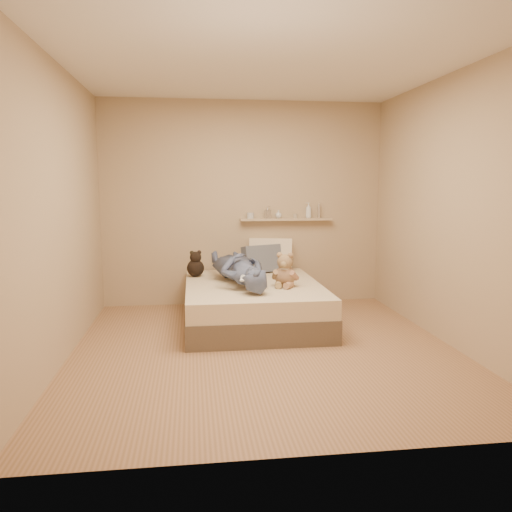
{
  "coord_description": "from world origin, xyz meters",
  "views": [
    {
      "loc": [
        -0.66,
        -4.51,
        1.55
      ],
      "look_at": [
        0.0,
        0.65,
        0.8
      ],
      "focal_mm": 35.0,
      "sensor_mm": 36.0,
      "label": 1
    }
  ],
  "objects": [
    {
      "name": "shelf_bottles",
      "position": [
        0.53,
        1.84,
        1.19
      ],
      "size": [
        0.97,
        0.1,
        0.2
      ],
      "color": "silver",
      "rests_on": "wall_shelf"
    },
    {
      "name": "person",
      "position": [
        -0.15,
        0.96,
        0.62
      ],
      "size": [
        0.76,
        1.53,
        0.35
      ],
      "primitive_type": "imported",
      "rotation": [
        0.0,
        0.0,
        3.3
      ],
      "color": "#4D5479",
      "rests_on": "bed"
    },
    {
      "name": "wall_shelf",
      "position": [
        0.55,
        1.84,
        1.1
      ],
      "size": [
        1.2,
        0.12,
        0.03
      ],
      "primitive_type": "cube",
      "color": "tan",
      "rests_on": "wall_back"
    },
    {
      "name": "teddy_bear",
      "position": [
        0.32,
        0.71,
        0.61
      ],
      "size": [
        0.3,
        0.31,
        0.38
      ],
      "color": "#8B674C",
      "rests_on": "bed"
    },
    {
      "name": "room",
      "position": [
        0.0,
        0.0,
        1.3
      ],
      "size": [
        3.8,
        3.8,
        3.8
      ],
      "color": "#9F7452",
      "rests_on": "ground"
    },
    {
      "name": "pillow_grey",
      "position": [
        0.2,
        1.62,
        0.62
      ],
      "size": [
        0.54,
        0.38,
        0.36
      ],
      "primitive_type": "cube",
      "rotation": [
        -0.21,
        0.0,
        0.38
      ],
      "color": "#565969",
      "rests_on": "bed"
    },
    {
      "name": "pillow_cream",
      "position": [
        0.33,
        1.76,
        0.65
      ],
      "size": [
        0.6,
        0.4,
        0.43
      ],
      "primitive_type": "cube",
      "rotation": [
        -0.33,
        0.0,
        -0.24
      ],
      "color": "beige",
      "rests_on": "bed"
    },
    {
      "name": "game_console",
      "position": [
        -0.1,
        0.4,
        0.61
      ],
      "size": [
        0.19,
        0.14,
        0.06
      ],
      "color": "#B6BABE",
      "rests_on": "bed"
    },
    {
      "name": "dark_plush",
      "position": [
        -0.63,
        1.43,
        0.59
      ],
      "size": [
        0.21,
        0.21,
        0.32
      ],
      "color": "black",
      "rests_on": "bed"
    },
    {
      "name": "bed",
      "position": [
        0.0,
        0.93,
        0.22
      ],
      "size": [
        1.5,
        1.9,
        0.45
      ],
      "color": "brown",
      "rests_on": "floor"
    }
  ]
}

